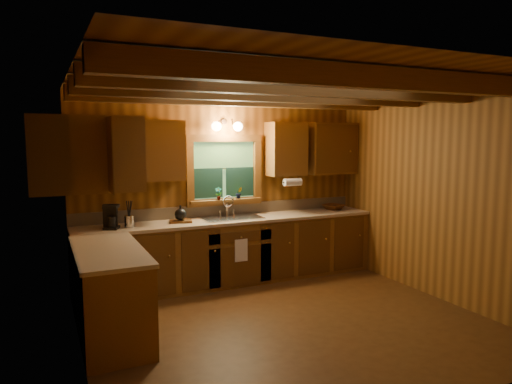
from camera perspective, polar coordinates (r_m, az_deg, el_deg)
The scene contains 20 objects.
room at distance 4.97m, azimuth 3.89°, elevation -1.54°, with size 4.20×4.20×4.20m.
ceiling_beams at distance 4.94m, azimuth 4.01°, elevation 12.25°, with size 4.20×2.54×0.18m.
base_cabinets at distance 6.11m, azimuth -6.19°, elevation -8.35°, with size 4.20×2.22×0.86m.
countertop at distance 6.02m, azimuth -6.15°, elevation -4.18°, with size 4.20×2.24×0.04m.
backsplash at distance 6.71m, azimuth -3.91°, elevation -2.16°, with size 4.20×0.02×0.16m, color tan.
dishwasher_panel at distance 5.31m, azimuth -14.24°, elevation -10.84°, with size 0.02×0.60×0.80m, color white.
upper_cabinets at distance 6.01m, azimuth -7.43°, elevation 5.01°, with size 4.19×1.77×0.78m.
window at distance 6.63m, azimuth -3.89°, elevation 2.51°, with size 1.12×0.08×1.00m.
window_sill at distance 6.63m, azimuth -3.72°, elevation -1.05°, with size 1.06×0.14×0.04m, color brown.
wall_sconce at distance 6.50m, azimuth -3.55°, elevation 8.03°, with size 0.45×0.21×0.17m.
paper_towel_roll at distance 6.73m, azimuth 4.48°, elevation 1.21°, with size 0.11×0.11×0.27m, color white.
dish_towel at distance 6.24m, azimuth -1.82°, elevation -7.14°, with size 0.18×0.01×0.30m, color white.
sink at distance 6.47m, azimuth -3.00°, elevation -3.60°, with size 0.82×0.48×0.43m.
coffee_maker at distance 5.98m, azimuth -17.30°, elevation -2.91°, with size 0.17×0.21×0.30m.
utensil_crock at distance 6.01m, azimuth -15.24°, elevation -3.40°, with size 0.12×0.12×0.33m.
cutting_board at distance 6.23m, azimuth -9.19°, elevation -3.54°, with size 0.29×0.21×0.03m, color #502F11.
teakettle at distance 6.22m, azimuth -9.21°, elevation -2.71°, with size 0.16×0.16×0.20m.
wicker_basket at distance 7.31m, azimuth 9.44°, elevation -1.83°, with size 0.32×0.32×0.08m, color #48230C.
potted_plant_left at distance 6.54m, azimuth -4.61°, elevation -0.19°, with size 0.09×0.06×0.18m, color #502F11.
potted_plant_right at distance 6.67m, azimuth -2.09°, elevation -0.10°, with size 0.09×0.07×0.16m, color #502F11.
Camera 1 is at (-2.37, -4.31, 2.01)m, focal length 32.75 mm.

